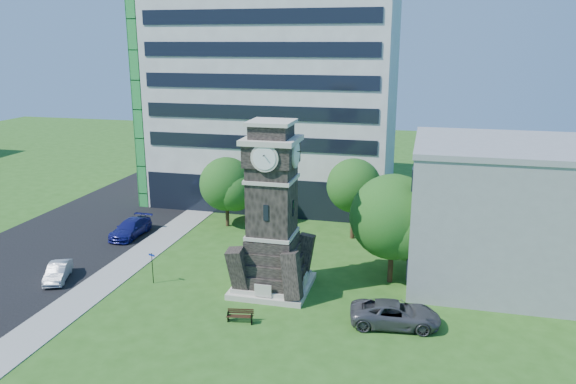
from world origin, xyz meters
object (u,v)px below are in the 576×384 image
(park_bench, at_px, (240,315))
(street_sign, at_px, (152,264))
(car_east_lot, at_px, (395,314))
(clock_tower, at_px, (272,219))
(car_street_mid, at_px, (58,272))
(car_street_north, at_px, (131,228))

(park_bench, bearing_deg, street_sign, 143.45)
(car_east_lot, relative_size, park_bench, 3.37)
(car_east_lot, height_order, park_bench, car_east_lot)
(clock_tower, relative_size, park_bench, 7.28)
(clock_tower, distance_m, car_street_mid, 16.87)
(street_sign, bearing_deg, car_street_mid, -153.53)
(park_bench, distance_m, street_sign, 9.19)
(car_street_mid, distance_m, car_east_lot, 25.01)
(car_street_mid, xyz_separation_m, park_bench, (15.37, -2.87, -0.18))
(clock_tower, bearing_deg, park_bench, -96.96)
(clock_tower, bearing_deg, car_street_north, 153.90)
(clock_tower, height_order, park_bench, clock_tower)
(car_east_lot, bearing_deg, car_street_mid, 81.44)
(car_street_mid, bearing_deg, street_sign, -12.47)
(car_street_north, xyz_separation_m, car_east_lot, (24.66, -11.11, 0.03))
(car_street_north, distance_m, street_sign, 11.31)
(clock_tower, xyz_separation_m, park_bench, (-0.66, -5.36, -4.82))
(car_east_lot, bearing_deg, car_street_north, 59.33)
(car_street_north, height_order, street_sign, street_sign)
(car_east_lot, xyz_separation_m, park_bench, (-9.63, -1.93, -0.33))
(car_street_mid, bearing_deg, clock_tower, -13.15)
(car_street_north, bearing_deg, park_bench, -39.77)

